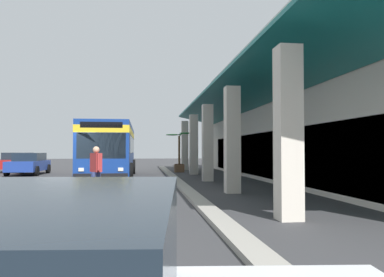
{
  "coord_description": "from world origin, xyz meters",
  "views": [
    {
      "loc": [
        18.11,
        3.48,
        1.62
      ],
      "look_at": [
        -4.17,
        6.31,
        2.35
      ],
      "focal_mm": 35.24,
      "sensor_mm": 36.0,
      "label": 1
    }
  ],
  "objects_px": {
    "potted_palm": "(179,161)",
    "pedestrian": "(96,168)",
    "transit_bus": "(111,147)",
    "parked_sedan_blue": "(29,164)",
    "parked_sedan_red": "(17,162)"
  },
  "relations": [
    {
      "from": "potted_palm",
      "to": "pedestrian",
      "type": "bearing_deg",
      "value": -16.22
    },
    {
      "from": "pedestrian",
      "to": "potted_palm",
      "type": "xyz_separation_m",
      "value": [
        -14.81,
        4.31,
        -0.17
      ]
    },
    {
      "from": "transit_bus",
      "to": "parked_sedan_blue",
      "type": "relative_size",
      "value": 2.55
    },
    {
      "from": "transit_bus",
      "to": "parked_sedan_blue",
      "type": "distance_m",
      "value": 6.68
    },
    {
      "from": "parked_sedan_red",
      "to": "potted_palm",
      "type": "relative_size",
      "value": 1.47
    },
    {
      "from": "parked_sedan_red",
      "to": "transit_bus",
      "type": "bearing_deg",
      "value": 46.57
    },
    {
      "from": "parked_sedan_blue",
      "to": "pedestrian",
      "type": "relative_size",
      "value": 2.49
    },
    {
      "from": "potted_palm",
      "to": "parked_sedan_red",
      "type": "bearing_deg",
      "value": -100.99
    },
    {
      "from": "parked_sedan_red",
      "to": "potted_palm",
      "type": "height_order",
      "value": "potted_palm"
    },
    {
      "from": "parked_sedan_red",
      "to": "pedestrian",
      "type": "distance_m",
      "value": 19.04
    },
    {
      "from": "transit_bus",
      "to": "pedestrian",
      "type": "bearing_deg",
      "value": 1.99
    },
    {
      "from": "parked_sedan_red",
      "to": "parked_sedan_blue",
      "type": "height_order",
      "value": "same"
    },
    {
      "from": "pedestrian",
      "to": "potted_palm",
      "type": "bearing_deg",
      "value": 163.78
    },
    {
      "from": "parked_sedan_blue",
      "to": "pedestrian",
      "type": "xyz_separation_m",
      "value": [
        13.14,
        6.05,
        0.26
      ]
    },
    {
      "from": "parked_sedan_red",
      "to": "parked_sedan_blue",
      "type": "distance_m",
      "value": 4.57
    }
  ]
}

